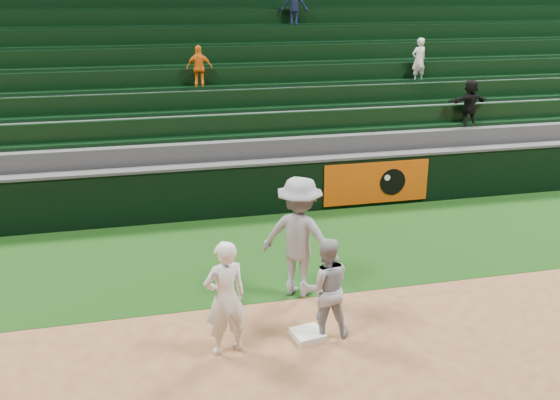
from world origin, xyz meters
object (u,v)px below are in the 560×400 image
object	(u,v)px
first_base	(308,335)
base_coach	(299,237)
baserunner	(325,288)
first_baseman	(225,298)

from	to	relation	value
first_base	base_coach	bearing A→B (deg)	80.08
first_base	baserunner	xyz separation A→B (m)	(0.27, 0.03, 0.73)
baserunner	base_coach	bearing A→B (deg)	-83.82
first_base	baserunner	size ratio (longest dim) A/B	0.28
first_baseman	baserunner	world-z (taller)	first_baseman
baserunner	base_coach	distance (m)	1.41
first_baseman	base_coach	world-z (taller)	base_coach
first_base	base_coach	size ratio (longest dim) A/B	0.21
base_coach	first_base	bearing A→B (deg)	114.33
first_base	first_baseman	bearing A→B (deg)	-176.12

